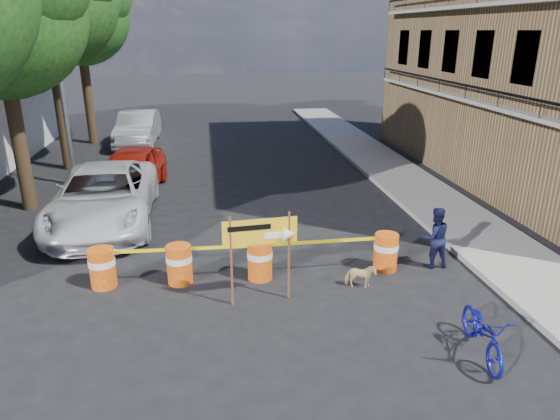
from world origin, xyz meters
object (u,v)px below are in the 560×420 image
object	(u,v)px
barrel_far_left	(102,267)
sedan_red	(131,171)
pedestrian	(435,238)
barrel_mid_left	(179,263)
dog	(360,276)
sedan_silver	(138,128)
barrel_far_right	(386,251)
barrel_mid_right	(260,259)
bicycle	(487,310)
suv_white	(104,197)
detour_sign	(270,237)

from	to	relation	value
barrel_far_left	sedan_red	bearing A→B (deg)	91.98
pedestrian	barrel_far_left	bearing A→B (deg)	-1.87
sedan_red	barrel_mid_left	bearing A→B (deg)	-68.58
dog	sedan_silver	size ratio (longest dim) A/B	0.13
barrel_far_right	barrel_mid_right	bearing A→B (deg)	-179.65
pedestrian	bicycle	world-z (taller)	bicycle
sedan_red	sedan_silver	distance (m)	8.12
bicycle	suv_white	bearing A→B (deg)	144.06
barrel_far_left	barrel_mid_right	size ratio (longest dim) A/B	1.00
barrel_mid_left	sedan_red	distance (m)	7.28
barrel_far_left	detour_sign	bearing A→B (deg)	-17.73
barrel_far_right	barrel_mid_left	bearing A→B (deg)	179.57
barrel_mid_right	dog	xyz separation A→B (m)	(2.15, -0.77, -0.19)
barrel_mid_left	detour_sign	size ratio (longest dim) A/B	0.46
pedestrian	sedan_silver	distance (m)	17.43
suv_white	barrel_far_left	bearing A→B (deg)	-82.58
barrel_mid_left	sedan_silver	bearing A→B (deg)	99.88
barrel_far_left	sedan_red	xyz separation A→B (m)	(-0.24, 6.95, 0.32)
detour_sign	bicycle	xyz separation A→B (m)	(3.41, -2.40, -0.55)
barrel_far_right	suv_white	size ratio (longest dim) A/B	0.15
barrel_mid_left	dog	world-z (taller)	barrel_mid_left
pedestrian	sedan_silver	world-z (taller)	sedan_silver
sedan_silver	pedestrian	bearing A→B (deg)	-58.69
barrel_mid_left	dog	xyz separation A→B (m)	(3.96, -0.83, -0.19)
sedan_red	bicycle	bearing A→B (deg)	-49.23
barrel_far_right	pedestrian	world-z (taller)	pedestrian
detour_sign	sedan_silver	size ratio (longest dim) A/B	0.40
barrel_far_left	barrel_far_right	xyz separation A→B (m)	(6.49, -0.10, 0.00)
dog	barrel_mid_right	bearing A→B (deg)	82.18
barrel_mid_left	barrel_far_right	world-z (taller)	same
barrel_mid_right	suv_white	world-z (taller)	suv_white
dog	sedan_red	size ratio (longest dim) A/B	0.14
barrel_mid_right	bicycle	world-z (taller)	bicycle
barrel_mid_right	barrel_far_right	bearing A→B (deg)	0.35
detour_sign	barrel_mid_right	bearing A→B (deg)	91.52
bicycle	sedan_red	size ratio (longest dim) A/B	0.38
barrel_far_left	barrel_far_right	size ratio (longest dim) A/B	1.00
barrel_far_left	suv_white	world-z (taller)	suv_white
barrel_mid_left	suv_white	world-z (taller)	suv_white
bicycle	dog	distance (m)	3.06
detour_sign	dog	bearing A→B (deg)	2.60
barrel_mid_left	barrel_far_right	size ratio (longest dim) A/B	1.00
bicycle	sedan_silver	bearing A→B (deg)	121.85
bicycle	dog	xyz separation A→B (m)	(-1.38, 2.66, -0.61)
detour_sign	sedan_red	size ratio (longest dim) A/B	0.42
barrel_far_right	suv_white	distance (m)	8.21
barrel_mid_left	sedan_silver	xyz separation A→B (m)	(-2.63, 15.10, 0.35)
barrel_mid_right	detour_sign	size ratio (longest dim) A/B	0.46
barrel_mid_right	sedan_red	world-z (taller)	sedan_red
sedan_silver	dog	bearing A→B (deg)	-65.88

